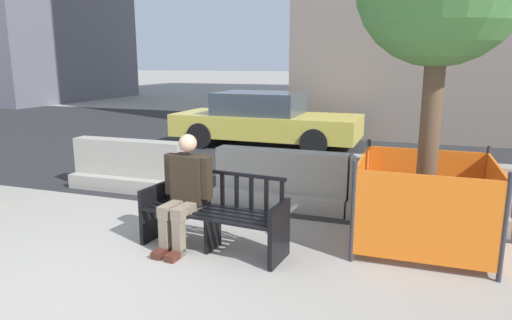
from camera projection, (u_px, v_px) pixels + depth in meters
name	position (u px, v px, depth m)	size (l,w,h in m)	color
ground_plane	(76.00, 294.00, 4.24)	(200.00, 200.00, 0.00)	gray
street_asphalt	(300.00, 142.00, 12.27)	(120.00, 12.00, 0.01)	#28282B
street_bench	(214.00, 216.00, 5.20)	(1.73, 0.69, 0.88)	black
seated_person	(185.00, 189.00, 5.23)	(0.59, 0.75, 1.31)	#2D2319
jersey_barrier_centre	(281.00, 183.00, 6.83)	(2.01, 0.70, 0.84)	#9E998E
jersey_barrier_left	(129.00, 169.00, 7.72)	(2.01, 0.70, 0.84)	#9E998E
jersey_barrier_right	(425.00, 197.00, 6.11)	(2.01, 0.72, 0.84)	gray
construction_fence	(424.00, 200.00, 5.27)	(1.49, 1.49, 1.11)	#2D2D33
car_taxi_near	(265.00, 120.00, 11.60)	(4.69, 2.02, 1.37)	#DBC64C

